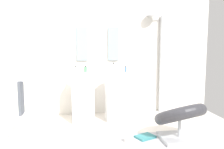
% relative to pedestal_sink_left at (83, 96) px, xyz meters
% --- Properties ---
extents(ground_plane, '(4.80, 3.60, 0.04)m').
position_rel_pedestal_sink_left_xyz_m(ground_plane, '(0.32, -1.11, -0.50)').
color(ground_plane, silver).
extents(rear_partition, '(4.80, 0.10, 2.60)m').
position_rel_pedestal_sink_left_xyz_m(rear_partition, '(0.32, 0.54, 0.82)').
color(rear_partition, silver).
rests_on(rear_partition, ground_plane).
extents(pedestal_sink_left, '(0.45, 0.45, 1.02)m').
position_rel_pedestal_sink_left_xyz_m(pedestal_sink_left, '(0.00, 0.00, 0.00)').
color(pedestal_sink_left, white).
rests_on(pedestal_sink_left, ground_plane).
extents(pedestal_sink_right, '(0.45, 0.45, 1.02)m').
position_rel_pedestal_sink_left_xyz_m(pedestal_sink_right, '(0.64, 0.00, 0.00)').
color(pedestal_sink_right, white).
rests_on(pedestal_sink_right, ground_plane).
extents(vanity_mirror_left, '(0.22, 0.03, 0.67)m').
position_rel_pedestal_sink_left_xyz_m(vanity_mirror_left, '(0.00, 0.47, 0.97)').
color(vanity_mirror_left, '#8C9EA8').
extents(vanity_mirror_right, '(0.22, 0.03, 0.67)m').
position_rel_pedestal_sink_left_xyz_m(vanity_mirror_right, '(0.64, 0.47, 0.97)').
color(vanity_mirror_right, '#8C9EA8').
extents(shower_column, '(0.49, 0.24, 2.05)m').
position_rel_pedestal_sink_left_xyz_m(shower_column, '(1.69, 0.41, 0.59)').
color(shower_column, '#B7BABF').
rests_on(shower_column, ground_plane).
extents(lounge_chair, '(1.03, 1.03, 0.65)m').
position_rel_pedestal_sink_left_xyz_m(lounge_chair, '(1.42, -1.11, -0.14)').
color(lounge_chair, '#B7BABF').
rests_on(lounge_chair, ground_plane).
extents(towel_rack, '(0.37, 0.22, 0.95)m').
position_rel_pedestal_sink_left_xyz_m(towel_rack, '(-0.95, -0.78, 0.14)').
color(towel_rack, '#B7BABF').
rests_on(towel_rack, ground_plane).
extents(area_rug, '(1.03, 0.63, 0.01)m').
position_rel_pedestal_sink_left_xyz_m(area_rug, '(0.69, -1.08, -0.48)').
color(area_rug, '#B2B2B7').
rests_on(area_rug, ground_plane).
extents(magazine_teal, '(0.35, 0.31, 0.03)m').
position_rel_pedestal_sink_left_xyz_m(magazine_teal, '(0.93, -0.98, -0.46)').
color(magazine_teal, teal).
rests_on(magazine_teal, area_rug).
extents(coffee_mug, '(0.08, 0.08, 0.09)m').
position_rel_pedestal_sink_left_xyz_m(coffee_mug, '(0.62, -1.11, -0.43)').
color(coffee_mug, white).
rests_on(coffee_mug, area_rug).
extents(soap_bottle_green, '(0.06, 0.06, 0.12)m').
position_rel_pedestal_sink_left_xyz_m(soap_bottle_green, '(0.06, 0.11, 0.49)').
color(soap_bottle_green, '#59996B').
rests_on(soap_bottle_green, pedestal_sink_left).
extents(soap_bottle_white, '(0.05, 0.05, 0.19)m').
position_rel_pedestal_sink_left_xyz_m(soap_bottle_white, '(0.56, -0.13, 0.53)').
color(soap_bottle_white, white).
rests_on(soap_bottle_white, pedestal_sink_right).
extents(soap_bottle_clear, '(0.05, 0.05, 0.12)m').
position_rel_pedestal_sink_left_xyz_m(soap_bottle_clear, '(-0.13, 0.09, 0.49)').
color(soap_bottle_clear, silver).
rests_on(soap_bottle_clear, pedestal_sink_left).
extents(soap_bottle_blue, '(0.04, 0.04, 0.12)m').
position_rel_pedestal_sink_left_xyz_m(soap_bottle_blue, '(0.80, -0.03, 0.49)').
color(soap_bottle_blue, '#4C72B7').
rests_on(soap_bottle_blue, pedestal_sink_right).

